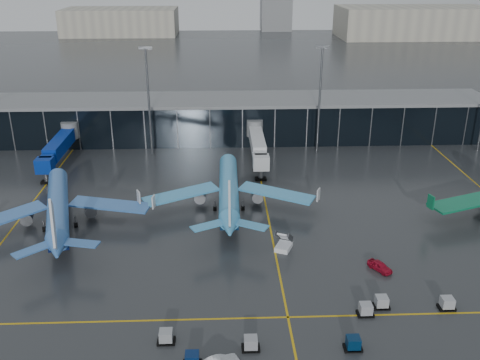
{
  "coord_description": "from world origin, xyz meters",
  "views": [
    {
      "loc": [
        1.48,
        -72.58,
        43.15
      ],
      "look_at": [
        5.0,
        18.0,
        6.0
      ],
      "focal_mm": 40.0,
      "sensor_mm": 36.0,
      "label": 1
    }
  ],
  "objects_px": {
    "airliner_arkefly": "(56,194)",
    "baggage_carts": "(313,328)",
    "service_van_red": "(380,266)",
    "airliner_klm_near": "(229,178)",
    "mobile_airstair": "(284,245)"
  },
  "relations": [
    {
      "from": "airliner_arkefly",
      "to": "baggage_carts",
      "type": "relative_size",
      "value": 0.98
    },
    {
      "from": "airliner_arkefly",
      "to": "service_van_red",
      "type": "xyz_separation_m",
      "value": [
        52.24,
        -17.17,
        -5.17
      ]
    },
    {
      "from": "airliner_arkefly",
      "to": "airliner_klm_near",
      "type": "distance_m",
      "value": 30.63
    },
    {
      "from": "airliner_arkefly",
      "to": "baggage_carts",
      "type": "distance_m",
      "value": 50.84
    },
    {
      "from": "airliner_arkefly",
      "to": "mobile_airstair",
      "type": "height_order",
      "value": "airliner_arkefly"
    },
    {
      "from": "airliner_klm_near",
      "to": "mobile_airstair",
      "type": "relative_size",
      "value": 10.04
    },
    {
      "from": "airliner_klm_near",
      "to": "service_van_red",
      "type": "bearing_deg",
      "value": -46.0
    },
    {
      "from": "airliner_klm_near",
      "to": "mobile_airstair",
      "type": "xyz_separation_m",
      "value": [
        8.54,
        -16.68,
        -5.12
      ]
    },
    {
      "from": "service_van_red",
      "to": "baggage_carts",
      "type": "bearing_deg",
      "value": -163.8
    },
    {
      "from": "mobile_airstair",
      "to": "service_van_red",
      "type": "height_order",
      "value": "mobile_airstair"
    },
    {
      "from": "airliner_klm_near",
      "to": "service_van_red",
      "type": "distance_m",
      "value": 32.86
    },
    {
      "from": "airliner_arkefly",
      "to": "service_van_red",
      "type": "relative_size",
      "value": 9.36
    },
    {
      "from": "baggage_carts",
      "to": "service_van_red",
      "type": "bearing_deg",
      "value": 48.48
    },
    {
      "from": "airliner_klm_near",
      "to": "baggage_carts",
      "type": "height_order",
      "value": "airliner_klm_near"
    },
    {
      "from": "airliner_arkefly",
      "to": "service_van_red",
      "type": "distance_m",
      "value": 55.24
    }
  ]
}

